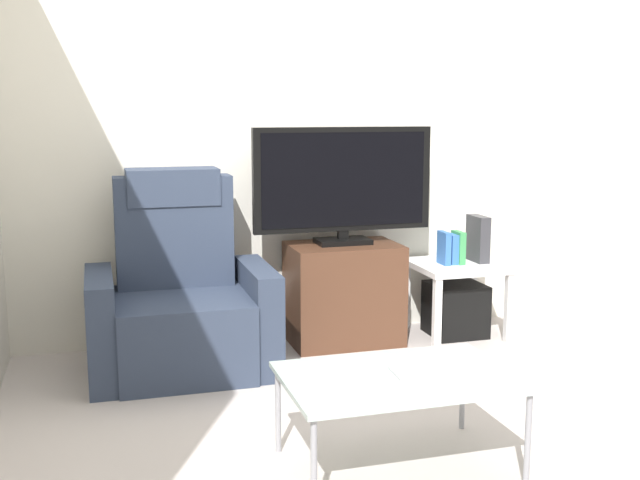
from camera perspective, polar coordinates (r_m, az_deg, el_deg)
ground_plane at (r=4.00m, az=4.43°, el=-11.00°), size 6.40×6.40×0.00m
wall_back at (r=4.81m, az=-0.18°, el=8.38°), size 6.40×0.06×2.60m
tv_stand at (r=4.70m, az=1.75°, el=-3.93°), size 0.66×0.45×0.61m
television at (r=4.60m, az=1.72°, el=4.26°), size 1.09×0.20×0.70m
recliner_armchair at (r=4.29m, az=-10.28°, el=-4.48°), size 0.98×0.78×1.08m
side_table at (r=4.90m, az=10.02°, el=-2.50°), size 0.54×0.54×0.46m
subwoofer_box at (r=4.95m, az=9.94°, el=-5.04°), size 0.33×0.33×0.33m
book_leftmost at (r=4.80m, az=9.12°, el=-0.59°), size 0.04×0.13×0.20m
book_middle at (r=4.83m, az=9.73°, el=-0.66°), size 0.05×0.11×0.18m
book_rightmost at (r=4.85m, az=10.15°, el=-0.54°), size 0.04×0.13×0.20m
game_console at (r=4.93m, az=11.56°, el=0.10°), size 0.07×0.20×0.29m
coffee_table at (r=3.09m, az=5.77°, el=-10.28°), size 0.90×0.60×0.38m
cell_phone at (r=3.08m, az=6.13°, el=-9.76°), size 0.08×0.15×0.01m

